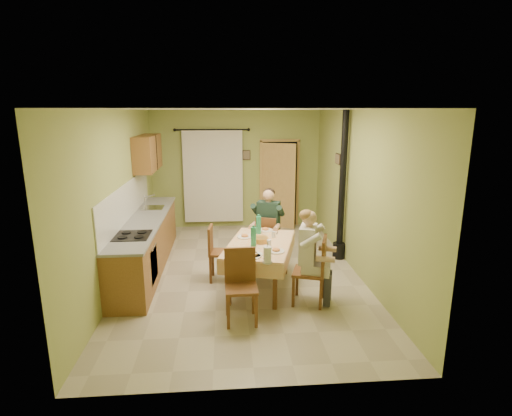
{
  "coord_description": "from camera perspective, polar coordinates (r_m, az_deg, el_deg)",
  "views": [
    {
      "loc": [
        -0.28,
        -6.54,
        2.78
      ],
      "look_at": [
        0.25,
        0.1,
        1.15
      ],
      "focal_mm": 28.0,
      "sensor_mm": 36.0,
      "label": 1
    }
  ],
  "objects": [
    {
      "name": "floor",
      "position": [
        7.11,
        -1.97,
        -9.27
      ],
      "size": [
        4.0,
        6.0,
        0.01
      ],
      "primitive_type": "cube",
      "color": "tan",
      "rests_on": "ground"
    },
    {
      "name": "room_shell",
      "position": [
        6.62,
        -2.1,
        5.4
      ],
      "size": [
        4.04,
        6.04,
        2.82
      ],
      "color": "#98A454",
      "rests_on": "ground"
    },
    {
      "name": "kitchen_run",
      "position": [
        7.45,
        -15.42,
        -4.74
      ],
      "size": [
        0.64,
        3.64,
        1.56
      ],
      "color": "brown",
      "rests_on": "ground"
    },
    {
      "name": "upper_cabinets",
      "position": [
        8.43,
        -15.21,
        7.62
      ],
      "size": [
        0.35,
        1.4,
        0.7
      ],
      "primitive_type": "cube",
      "color": "brown",
      "rests_on": "room_shell"
    },
    {
      "name": "curtain",
      "position": [
        9.57,
        -6.14,
        4.54
      ],
      "size": [
        1.7,
        0.07,
        2.22
      ],
      "color": "black",
      "rests_on": "ground"
    },
    {
      "name": "doorway",
      "position": [
        9.68,
        3.3,
        3.43
      ],
      "size": [
        0.96,
        0.4,
        2.15
      ],
      "color": "black",
      "rests_on": "ground"
    },
    {
      "name": "dining_table",
      "position": [
        6.41,
        0.53,
        -8.23
      ],
      "size": [
        1.33,
        1.77,
        0.76
      ],
      "rotation": [
        0.0,
        0.0,
        -0.27
      ],
      "color": "#DEAC79",
      "rests_on": "ground"
    },
    {
      "name": "tableware",
      "position": [
        6.16,
        0.54,
        -4.74
      ],
      "size": [
        0.67,
        1.68,
        0.33
      ],
      "color": "white",
      "rests_on": "dining_table"
    },
    {
      "name": "chair_far",
      "position": [
        7.42,
        1.68,
        -5.87
      ],
      "size": [
        0.48,
        0.48,
        0.92
      ],
      "rotation": [
        0.0,
        0.0,
        -0.36
      ],
      "color": "brown",
      "rests_on": "ground"
    },
    {
      "name": "chair_near",
      "position": [
        5.51,
        -2.13,
        -13.1
      ],
      "size": [
        0.44,
        0.44,
        0.98
      ],
      "rotation": [
        0.0,
        0.0,
        3.17
      ],
      "color": "brown",
      "rests_on": "ground"
    },
    {
      "name": "chair_right",
      "position": [
        6.04,
        7.69,
        -10.71
      ],
      "size": [
        0.57,
        0.57,
        1.02
      ],
      "rotation": [
        0.0,
        0.0,
        1.25
      ],
      "color": "brown",
      "rests_on": "ground"
    },
    {
      "name": "chair_left",
      "position": [
        6.78,
        -5.12,
        -7.88
      ],
      "size": [
        0.41,
        0.41,
        0.93
      ],
      "rotation": [
        0.0,
        0.0,
        -1.67
      ],
      "color": "brown",
      "rests_on": "ground"
    },
    {
      "name": "man_far",
      "position": [
        7.26,
        1.74,
        -1.44
      ],
      "size": [
        0.65,
        0.59,
        1.39
      ],
      "rotation": [
        0.0,
        0.0,
        -0.36
      ],
      "color": "#192D23",
      "rests_on": "chair_far"
    },
    {
      "name": "man_right",
      "position": [
        5.82,
        7.72,
        -5.43
      ],
      "size": [
        0.57,
        0.64,
        1.39
      ],
      "rotation": [
        0.0,
        0.0,
        1.25
      ],
      "color": "beige",
      "rests_on": "chair_right"
    },
    {
      "name": "stove_flue",
      "position": [
        7.67,
        12.08,
        0.21
      ],
      "size": [
        0.24,
        0.24,
        2.8
      ],
      "color": "black",
      "rests_on": "ground"
    },
    {
      "name": "picture_back",
      "position": [
        9.58,
        -1.38,
        7.57
      ],
      "size": [
        0.19,
        0.03,
        0.23
      ],
      "primitive_type": "cube",
      "color": "black",
      "rests_on": "room_shell"
    },
    {
      "name": "picture_right",
      "position": [
        8.12,
        11.65,
        6.88
      ],
      "size": [
        0.03,
        0.31,
        0.21
      ],
      "primitive_type": "cube",
      "color": "brown",
      "rests_on": "room_shell"
    }
  ]
}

